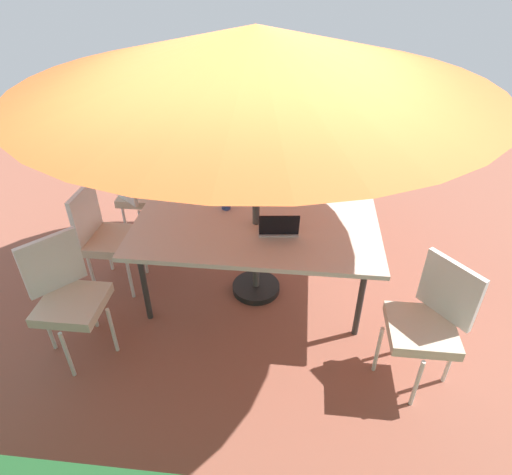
# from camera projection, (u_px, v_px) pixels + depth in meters

# --- Properties ---
(ground_plane) EXTENTS (10.00, 10.00, 0.02)m
(ground_plane) POSITION_uv_depth(u_px,v_px,m) (256.00, 291.00, 4.18)
(ground_plane) COLOR #935442
(dining_table) EXTENTS (2.06, 1.21, 0.75)m
(dining_table) POSITION_uv_depth(u_px,v_px,m) (256.00, 227.00, 3.77)
(dining_table) COLOR silver
(dining_table) RESTS_ON ground_plane
(patio_umbrella) EXTENTS (3.36, 3.36, 2.29)m
(patio_umbrella) POSITION_uv_depth(u_px,v_px,m) (256.00, 56.00, 2.99)
(patio_umbrella) COLOR #4C4C4C
(patio_umbrella) RESTS_ON ground_plane
(chair_northeast) EXTENTS (0.59, 0.59, 0.98)m
(chair_northeast) POSITION_uv_depth(u_px,v_px,m) (67.00, 294.00, 3.31)
(chair_northeast) COLOR beige
(chair_northeast) RESTS_ON ground_plane
(chair_northwest) EXTENTS (0.59, 0.58, 0.98)m
(chair_northwest) POSITION_uv_depth(u_px,v_px,m) (429.00, 319.00, 3.09)
(chair_northwest) COLOR beige
(chair_northwest) RESTS_ON ground_plane
(chair_southeast) EXTENTS (0.58, 0.58, 0.98)m
(chair_southeast) POSITION_uv_depth(u_px,v_px,m) (138.00, 192.00, 4.60)
(chair_southeast) COLOR beige
(chair_southeast) RESTS_ON ground_plane
(chair_east) EXTENTS (0.47, 0.46, 0.98)m
(chair_east) POSITION_uv_depth(u_px,v_px,m) (106.00, 234.00, 3.96)
(chair_east) COLOR beige
(chair_east) RESTS_ON ground_plane
(laptop) EXTENTS (0.35, 0.28, 0.21)m
(laptop) POSITION_uv_depth(u_px,v_px,m) (278.00, 228.00, 3.60)
(laptop) COLOR #B7B7BC
(laptop) RESTS_ON dining_table
(cup) EXTENTS (0.08, 0.08, 0.08)m
(cup) POSITION_uv_depth(u_px,v_px,m) (226.00, 205.00, 3.92)
(cup) COLOR #334C99
(cup) RESTS_ON dining_table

